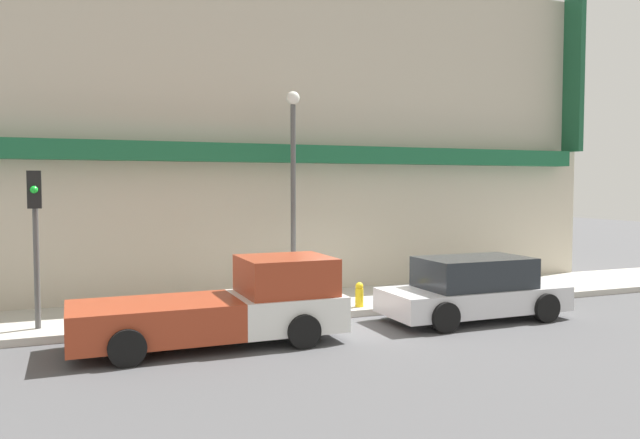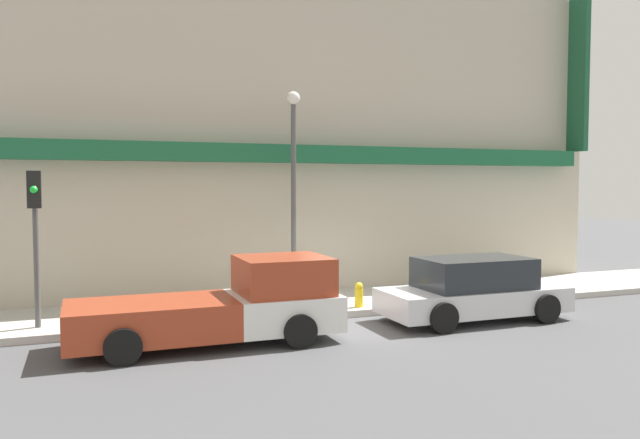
% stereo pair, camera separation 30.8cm
% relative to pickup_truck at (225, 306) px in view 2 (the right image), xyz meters
% --- Properties ---
extents(ground_plane, '(80.00, 80.00, 0.00)m').
position_rel_pickup_truck_xyz_m(ground_plane, '(3.61, 1.26, -0.77)').
color(ground_plane, '#4C4C4F').
extents(sidewalk, '(36.00, 3.21, 0.17)m').
position_rel_pickup_truck_xyz_m(sidewalk, '(3.61, 2.87, -0.68)').
color(sidewalk, '#B7B2A8').
rests_on(sidewalk, ground).
extents(building, '(19.80, 3.80, 10.61)m').
position_rel_pickup_truck_xyz_m(building, '(3.62, 5.96, 4.00)').
color(building, '#BCB29E').
rests_on(building, ground).
extents(pickup_truck, '(5.49, 2.14, 1.75)m').
position_rel_pickup_truck_xyz_m(pickup_truck, '(0.00, 0.00, 0.00)').
color(pickup_truck, white).
rests_on(pickup_truck, ground).
extents(parked_car, '(4.57, 2.04, 1.52)m').
position_rel_pickup_truck_xyz_m(parked_car, '(6.09, 0.00, -0.03)').
color(parked_car, silver).
rests_on(parked_car, ground).
extents(fire_hydrant, '(0.21, 0.21, 0.63)m').
position_rel_pickup_truck_xyz_m(fire_hydrant, '(3.81, 1.67, -0.28)').
color(fire_hydrant, yellow).
rests_on(fire_hydrant, sidewalk).
extents(street_lamp, '(0.36, 0.36, 5.59)m').
position_rel_pickup_truck_xyz_m(street_lamp, '(2.57, 3.22, 2.90)').
color(street_lamp, '#4C4C4C').
rests_on(street_lamp, sidewalk).
extents(traffic_light, '(0.28, 0.42, 3.41)m').
position_rel_pickup_truck_xyz_m(traffic_light, '(-3.69, 2.03, 1.76)').
color(traffic_light, '#4C4C4C').
rests_on(traffic_light, sidewalk).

